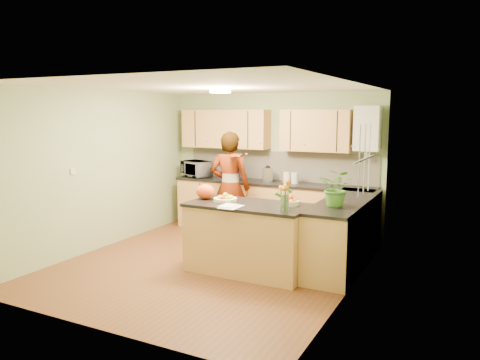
% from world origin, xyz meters
% --- Properties ---
extents(floor, '(4.50, 4.50, 0.00)m').
position_xyz_m(floor, '(0.00, 0.00, 0.00)').
color(floor, brown).
rests_on(floor, ground).
extents(ceiling, '(4.00, 4.50, 0.02)m').
position_xyz_m(ceiling, '(0.00, 0.00, 2.50)').
color(ceiling, white).
rests_on(ceiling, wall_back).
extents(wall_back, '(4.00, 0.02, 2.50)m').
position_xyz_m(wall_back, '(0.00, 2.25, 1.25)').
color(wall_back, '#8EA777').
rests_on(wall_back, floor).
extents(wall_front, '(4.00, 0.02, 2.50)m').
position_xyz_m(wall_front, '(0.00, -2.25, 1.25)').
color(wall_front, '#8EA777').
rests_on(wall_front, floor).
extents(wall_left, '(0.02, 4.50, 2.50)m').
position_xyz_m(wall_left, '(-2.00, 0.00, 1.25)').
color(wall_left, '#8EA777').
rests_on(wall_left, floor).
extents(wall_right, '(0.02, 4.50, 2.50)m').
position_xyz_m(wall_right, '(2.00, 0.00, 1.25)').
color(wall_right, '#8EA777').
rests_on(wall_right, floor).
extents(back_counter, '(3.64, 0.62, 0.94)m').
position_xyz_m(back_counter, '(0.10, 1.95, 0.47)').
color(back_counter, tan).
rests_on(back_counter, floor).
extents(right_counter, '(0.62, 2.24, 0.94)m').
position_xyz_m(right_counter, '(1.70, 0.85, 0.47)').
color(right_counter, tan).
rests_on(right_counter, floor).
extents(splashback, '(3.60, 0.02, 0.52)m').
position_xyz_m(splashback, '(0.10, 2.23, 1.20)').
color(splashback, beige).
rests_on(splashback, back_counter).
extents(upper_cabinets, '(3.20, 0.34, 0.70)m').
position_xyz_m(upper_cabinets, '(-0.18, 2.08, 1.85)').
color(upper_cabinets, tan).
rests_on(upper_cabinets, wall_back).
extents(boiler, '(0.40, 0.30, 0.86)m').
position_xyz_m(boiler, '(1.70, 2.09, 1.90)').
color(boiler, silver).
rests_on(boiler, wall_back).
extents(window_right, '(0.01, 1.30, 1.05)m').
position_xyz_m(window_right, '(1.99, 0.60, 1.55)').
color(window_right, silver).
rests_on(window_right, wall_right).
extents(light_switch, '(0.02, 0.09, 0.09)m').
position_xyz_m(light_switch, '(-1.99, -0.60, 1.30)').
color(light_switch, silver).
rests_on(light_switch, wall_left).
extents(ceiling_lamp, '(0.30, 0.30, 0.07)m').
position_xyz_m(ceiling_lamp, '(0.00, 0.30, 2.46)').
color(ceiling_lamp, '#FFEABF').
rests_on(ceiling_lamp, ceiling).
extents(peninsula_island, '(1.64, 0.84, 0.94)m').
position_xyz_m(peninsula_island, '(0.59, -0.01, 0.47)').
color(peninsula_island, tan).
rests_on(peninsula_island, floor).
extents(fruit_dish, '(0.32, 0.32, 0.11)m').
position_xyz_m(fruit_dish, '(0.24, -0.01, 0.99)').
color(fruit_dish, '#F5E8C4').
rests_on(fruit_dish, peninsula_island).
extents(orange_bowl, '(0.22, 0.22, 0.13)m').
position_xyz_m(orange_bowl, '(1.14, 0.14, 1.00)').
color(orange_bowl, '#F5E8C4').
rests_on(orange_bowl, peninsula_island).
extents(flower_vase, '(0.24, 0.24, 0.44)m').
position_xyz_m(flower_vase, '(1.19, -0.19, 1.23)').
color(flower_vase, silver).
rests_on(flower_vase, peninsula_island).
extents(orange_bag, '(0.34, 0.32, 0.21)m').
position_xyz_m(orange_bag, '(-0.11, 0.04, 1.04)').
color(orange_bag, '#FF4E15').
rests_on(orange_bag, peninsula_island).
extents(papers, '(0.24, 0.32, 0.01)m').
position_xyz_m(papers, '(0.49, -0.31, 0.95)').
color(papers, white).
rests_on(papers, peninsula_island).
extents(violinist, '(0.74, 0.55, 1.85)m').
position_xyz_m(violinist, '(-0.31, 1.15, 0.93)').
color(violinist, '#E0AB89').
rests_on(violinist, floor).
extents(violin, '(0.58, 0.50, 0.14)m').
position_xyz_m(violin, '(-0.11, 0.93, 1.48)').
color(violin, '#541405').
rests_on(violin, violinist).
extents(microwave, '(0.64, 0.54, 0.30)m').
position_xyz_m(microwave, '(-1.45, 1.92, 1.09)').
color(microwave, silver).
rests_on(microwave, back_counter).
extents(blue_box, '(0.32, 0.25, 0.23)m').
position_xyz_m(blue_box, '(-0.71, 1.92, 1.06)').
color(blue_box, navy).
rests_on(blue_box, back_counter).
extents(kettle, '(0.18, 0.18, 0.33)m').
position_xyz_m(kettle, '(0.03, 1.94, 1.08)').
color(kettle, '#B3B3B8').
rests_on(kettle, back_counter).
extents(jar_cream, '(0.13, 0.13, 0.18)m').
position_xyz_m(jar_cream, '(0.37, 1.97, 1.03)').
color(jar_cream, '#F5E8C4').
rests_on(jar_cream, back_counter).
extents(jar_white, '(0.16, 0.16, 0.19)m').
position_xyz_m(jar_white, '(0.53, 1.96, 1.03)').
color(jar_white, silver).
rests_on(jar_white, back_counter).
extents(potted_plant, '(0.47, 0.41, 0.49)m').
position_xyz_m(potted_plant, '(1.70, 0.35, 1.19)').
color(potted_plant, '#417D29').
rests_on(potted_plant, right_counter).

